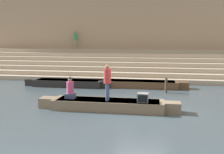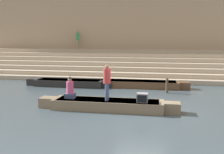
# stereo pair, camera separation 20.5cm
# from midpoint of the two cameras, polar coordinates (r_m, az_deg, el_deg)

# --- Properties ---
(ground_plane) EXTENTS (120.00, 120.00, 0.00)m
(ground_plane) POSITION_cam_midpoint_polar(r_m,az_deg,el_deg) (12.43, 5.81, -7.05)
(ground_plane) COLOR #3D4C56
(ghat_steps) EXTENTS (36.00, 5.35, 2.34)m
(ghat_steps) POSITION_cam_midpoint_polar(r_m,az_deg,el_deg) (22.77, 7.60, 2.04)
(ghat_steps) COLOR tan
(ghat_steps) RESTS_ON ground
(back_wall) EXTENTS (34.20, 1.28, 8.06)m
(back_wall) POSITION_cam_midpoint_polar(r_m,az_deg,el_deg) (25.16, 7.94, 9.85)
(back_wall) COLOR tan
(back_wall) RESTS_ON ground
(rowboat_main) EXTENTS (6.61, 1.32, 0.48)m
(rowboat_main) POSITION_cam_midpoint_polar(r_m,az_deg,el_deg) (12.26, -1.42, -6.00)
(rowboat_main) COLOR #756651
(rowboat_main) RESTS_ON ground
(person_standing) EXTENTS (0.34, 0.34, 1.66)m
(person_standing) POSITION_cam_midpoint_polar(r_m,az_deg,el_deg) (11.88, -1.51, -0.65)
(person_standing) COLOR #3D4C75
(person_standing) RESTS_ON rowboat_main
(person_rowing) EXTENTS (0.47, 0.37, 1.04)m
(person_rowing) POSITION_cam_midpoint_polar(r_m,az_deg,el_deg) (12.60, -9.55, -2.75)
(person_rowing) COLOR #3D4C75
(person_rowing) RESTS_ON rowboat_main
(tv_set) EXTENTS (0.50, 0.47, 0.40)m
(tv_set) POSITION_cam_midpoint_polar(r_m,az_deg,el_deg) (11.82, 6.23, -4.48)
(tv_set) COLOR slate
(tv_set) RESTS_ON rowboat_main
(moored_boat_shore) EXTENTS (6.15, 1.32, 0.46)m
(moored_boat_shore) POSITION_cam_midpoint_polar(r_m,az_deg,el_deg) (18.58, -9.83, -1.24)
(moored_boat_shore) COLOR black
(moored_boat_shore) RESTS_ON ground
(moored_boat_distant) EXTENTS (6.25, 1.32, 0.46)m
(moored_boat_distant) POSITION_cam_midpoint_polar(r_m,az_deg,el_deg) (17.95, 6.05, -1.49)
(moored_boat_distant) COLOR brown
(moored_boat_distant) RESTS_ON ground
(mooring_post) EXTENTS (0.16, 0.16, 0.92)m
(mooring_post) POSITION_cam_midpoint_polar(r_m,az_deg,el_deg) (16.36, 11.34, -1.80)
(mooring_post) COLOR #473828
(mooring_post) RESTS_ON ground
(person_on_steps) EXTENTS (0.31, 0.31, 1.71)m
(person_on_steps) POSITION_cam_midpoint_polar(r_m,az_deg,el_deg) (25.35, -8.20, 8.30)
(person_on_steps) COLOR gray
(person_on_steps) RESTS_ON ghat_steps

